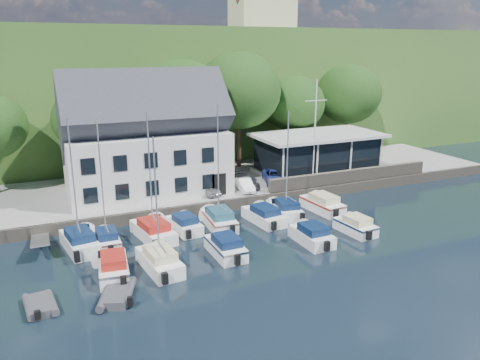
{
  "coord_description": "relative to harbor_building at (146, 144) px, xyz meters",
  "views": [
    {
      "loc": [
        -15.8,
        -24.88,
        13.83
      ],
      "look_at": [
        -0.99,
        9.0,
        3.27
      ],
      "focal_mm": 35.0,
      "sensor_mm": 36.0,
      "label": 1
    }
  ],
  "objects": [
    {
      "name": "tree_4",
      "position": [
        18.67,
        5.85,
        0.51
      ],
      "size": [
        7.12,
        7.12,
        9.73
      ],
      "primitive_type": null,
      "color": "black",
      "rests_on": "quay"
    },
    {
      "name": "tree_1",
      "position": [
        -4.29,
        4.73,
        0.28
      ],
      "size": [
        6.77,
        6.77,
        9.26
      ],
      "primitive_type": null,
      "color": "black",
      "rests_on": "quay"
    },
    {
      "name": "ground",
      "position": [
        7.0,
        -16.5,
        -5.35
      ],
      "size": [
        180.0,
        180.0,
        0.0
      ],
      "primitive_type": "plane",
      "color": "black",
      "rests_on": "ground"
    },
    {
      "name": "quay_face",
      "position": [
        7.0,
        -5.5,
        -4.85
      ],
      "size": [
        60.0,
        0.3,
        1.0
      ],
      "primitive_type": "cube",
      "color": "#615A4E",
      "rests_on": "ground"
    },
    {
      "name": "tree_3",
      "position": [
        11.32,
        4.94,
        1.85
      ],
      "size": [
        9.07,
        9.07,
        12.4
      ],
      "primitive_type": null,
      "color": "black",
      "rests_on": "quay"
    },
    {
      "name": "tree_5",
      "position": [
        26.47,
        6.17,
        1.08
      ],
      "size": [
        7.95,
        7.95,
        10.86
      ],
      "primitive_type": null,
      "color": "black",
      "rests_on": "quay"
    },
    {
      "name": "flagpole",
      "position": [
        15.47,
        -3.74,
        0.63
      ],
      "size": [
        2.39,
        0.2,
        9.97
      ],
      "primitive_type": null,
      "color": "silver",
      "rests_on": "quay"
    },
    {
      "name": "dinghy_0",
      "position": [
        -9.72,
        -16.25,
        -5.03
      ],
      "size": [
        1.95,
        2.92,
        0.64
      ],
      "primitive_type": null,
      "rotation": [
        0.0,
        0.0,
        0.11
      ],
      "color": "#3C3C42",
      "rests_on": "ground"
    },
    {
      "name": "boat_r1_4",
      "position": [
        3.65,
        -8.71,
        -0.69
      ],
      "size": [
        2.46,
        6.42,
        9.31
      ],
      "primitive_type": null,
      "rotation": [
        0.0,
        0.0,
        -0.06
      ],
      "color": "white",
      "rests_on": "ground"
    },
    {
      "name": "tree_2",
      "position": [
        5.26,
        5.55,
        1.48
      ],
      "size": [
        8.54,
        8.54,
        11.67
      ],
      "primitive_type": null,
      "color": "black",
      "rests_on": "quay"
    },
    {
      "name": "boat_r1_1",
      "position": [
        -5.14,
        -9.14,
        -1.18
      ],
      "size": [
        1.76,
        5.03,
        8.35
      ],
      "primitive_type": null,
      "rotation": [
        0.0,
        0.0,
        -0.0
      ],
      "color": "white",
      "rests_on": "ground"
    },
    {
      "name": "car_silver",
      "position": [
        4.69,
        -3.29,
        -3.79
      ],
      "size": [
        1.8,
        3.43,
        1.11
      ],
      "primitive_type": "imported",
      "rotation": [
        0.0,
        0.0,
        0.15
      ],
      "color": "#A3A4A8",
      "rests_on": "quay"
    },
    {
      "name": "gangway",
      "position": [
        -9.5,
        -7.5,
        -5.35
      ],
      "size": [
        1.2,
        6.0,
        1.4
      ],
      "primitive_type": null,
      "color": "#BCBBC0",
      "rests_on": "ground"
    },
    {
      "name": "car_dgrey",
      "position": [
        8.72,
        -2.53,
        -3.78
      ],
      "size": [
        1.74,
        3.98,
        1.14
      ],
      "primitive_type": "imported",
      "rotation": [
        0.0,
        0.0,
        0.04
      ],
      "color": "#323337",
      "rests_on": "quay"
    },
    {
      "name": "car_white",
      "position": [
        8.21,
        -3.58,
        -3.8
      ],
      "size": [
        1.62,
        3.49,
        1.11
      ],
      "primitive_type": "imported",
      "rotation": [
        0.0,
        0.0,
        -0.14
      ],
      "color": "white",
      "rests_on": "quay"
    },
    {
      "name": "harbor_building",
      "position": [
        0.0,
        0.0,
        0.0
      ],
      "size": [
        14.4,
        8.2,
        8.7
      ],
      "primitive_type": null,
      "color": "silver",
      "rests_on": "quay"
    },
    {
      "name": "boat_r2_3",
      "position": [
        8.7,
        -14.43,
        -4.62
      ],
      "size": [
        2.14,
        5.39,
        1.46
      ],
      "primitive_type": null,
      "rotation": [
        0.0,
        0.0,
        0.02
      ],
      "color": "white",
      "rests_on": "ground"
    },
    {
      "name": "boat_r1_2",
      "position": [
        -1.72,
        -8.98,
        -0.74
      ],
      "size": [
        3.26,
        7.01,
        9.21
      ],
      "primitive_type": null,
      "rotation": [
        0.0,
        0.0,
        0.17
      ],
      "color": "white",
      "rests_on": "ground"
    },
    {
      "name": "boat_r1_5",
      "position": [
        7.36,
        -9.26,
        -4.64
      ],
      "size": [
        2.71,
        6.27,
        1.42
      ],
      "primitive_type": null,
      "rotation": [
        0.0,
        0.0,
        0.11
      ],
      "color": "white",
      "rests_on": "ground"
    },
    {
      "name": "boat_r2_0",
      "position": [
        -5.43,
        -13.98,
        -4.56
      ],
      "size": [
        2.52,
        5.77,
        1.57
      ],
      "primitive_type": null,
      "rotation": [
        0.0,
        0.0,
        -0.11
      ],
      "color": "white",
      "rests_on": "ground"
    },
    {
      "name": "boat_r2_2",
      "position": [
        2.15,
        -13.85,
        -4.61
      ],
      "size": [
        2.03,
        5.58,
        1.47
      ],
      "primitive_type": null,
      "rotation": [
        0.0,
        0.0,
        0.01
      ],
      "color": "white",
      "rests_on": "ground"
    },
    {
      "name": "quay",
      "position": [
        7.0,
        1.0,
        -4.85
      ],
      "size": [
        60.0,
        13.0,
        1.0
      ],
      "primitive_type": "cube",
      "color": "#999994",
      "rests_on": "ground"
    },
    {
      "name": "boat_r2_1",
      "position": [
        -2.56,
        -14.18,
        -0.68
      ],
      "size": [
        2.7,
        6.53,
        9.35
      ],
      "primitive_type": null,
      "rotation": [
        0.0,
        0.0,
        0.12
      ],
      "color": "white",
      "rests_on": "ground"
    },
    {
      "name": "farmhouse",
      "position": [
        29.0,
        35.5,
        14.75
      ],
      "size": [
        10.4,
        7.0,
        8.2
      ],
      "primitive_type": null,
      "color": "beige",
      "rests_on": "hillside"
    },
    {
      "name": "boat_r1_6",
      "position": [
        9.71,
        -8.76,
        -0.9
      ],
      "size": [
        2.92,
        5.77,
        8.91
      ],
      "primitive_type": null,
      "rotation": [
        0.0,
        0.0,
        -0.17
      ],
      "color": "white",
      "rests_on": "ground"
    },
    {
      "name": "boat_r1_7",
      "position": [
        13.24,
        -8.89,
        -4.56
      ],
      "size": [
        2.61,
        6.45,
        1.57
      ],
      "primitive_type": null,
      "rotation": [
        0.0,
        0.0,
        0.09
      ],
      "color": "white",
      "rests_on": "ground"
    },
    {
      "name": "boat_r2_4",
      "position": [
        12.81,
        -14.14,
        -4.65
      ],
      "size": [
        2.33,
        5.08,
        1.4
      ],
      "primitive_type": null,
      "rotation": [
        0.0,
        0.0,
        0.1
      ],
      "color": "white",
      "rests_on": "ground"
    },
    {
      "name": "boat_r1_0",
      "position": [
        -6.96,
        -8.94,
        -0.58
      ],
      "size": [
        3.01,
        6.64,
        9.54
      ],
      "primitive_type": null,
      "rotation": [
        0.0,
        0.0,
        0.16
      ],
      "color": "white",
      "rests_on": "ground"
    },
    {
      "name": "field_patch",
      "position": [
        15.0,
        53.5,
        10.8
      ],
      "size": [
        50.0,
        30.0,
        0.3
      ],
      "primitive_type": "cube",
      "color": "#596130",
      "rests_on": "hillside"
    },
    {
      "name": "seawall",
      "position": [
        19.0,
        -5.1,
        -3.75
      ],
      "size": [
        18.0,
        0.5,
        1.2
      ],
      "primitive_type": "cube",
      "color": "#615A4E",
      "rests_on": "quay"
    },
    {
      "name": "car_blue",
      "position": [
        11.94,
        -2.58,
        -3.66
      ],
      "size": [
        2.74,
        4.32,
        1.38
      ],
      "primitive_type": "imported",
      "rotation": [
        0.0,
        0.0,
        -0.31
      ],
      "color": "#314696",
      "rests_on": "quay"
    },
    {
      "name": "club_pavilion",
      "position": [
        18.0,
        -0.5,
        -2.3
      ],
      "size": [
        13.2,
        7.2,
        4.1
      ],
      "primitive_type": null,
      "color": "black",
      "rests_on": "quay"
    },
    {
      "name": "hillside",
      "position": [
        7.0,
        45.5,
        2.65
      ],
      "size": [
        160.0,
        75.0,
        16.0
      ],
      "primitive_type": "cube",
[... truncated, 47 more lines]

